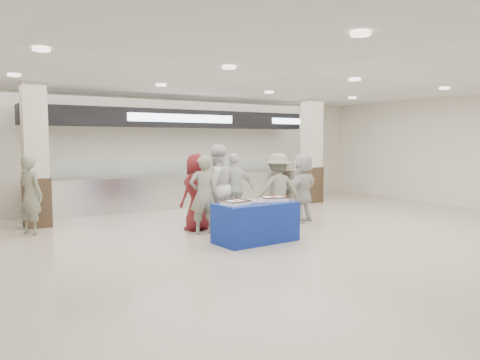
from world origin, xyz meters
TOP-DOWN VIEW (x-y plane):
  - ground at (0.00, 0.00)m, footprint 14.00×14.00m
  - serving_line at (0.00, 5.40)m, footprint 8.70×0.85m
  - column_left at (-4.00, 4.20)m, footprint 0.55×0.55m
  - column_right at (4.00, 4.20)m, footprint 0.55×0.55m
  - display_table at (-0.74, 0.29)m, footprint 1.59×0.86m
  - sheet_cake_left at (-1.21, 0.26)m, footprint 0.52×0.45m
  - sheet_cake_right at (-0.30, 0.34)m, footprint 0.57×0.49m
  - cupcake_tray at (-0.71, 0.28)m, footprint 0.42×0.36m
  - civilian_maroon at (-1.14, 1.94)m, footprint 0.93×0.74m
  - soldier_a at (-1.23, 1.49)m, footprint 0.65×0.49m
  - chef_tall at (-0.61, 2.06)m, footprint 0.91×0.72m
  - chef_short at (-0.09, 2.13)m, footprint 0.99×0.47m
  - soldier_b at (0.64, 1.44)m, footprint 1.18×0.86m
  - civilian_white at (1.42, 1.53)m, footprint 1.58×1.02m
  - soldier_bg at (-4.24, 3.36)m, footprint 0.64×0.71m

SIDE VIEW (x-z plane):
  - ground at x=0.00m, z-range 0.00..0.00m
  - display_table at x=-0.74m, z-range 0.00..0.75m
  - cupcake_tray at x=-0.71m, z-range 0.75..0.81m
  - sheet_cake_left at x=-1.21m, z-range 0.75..0.85m
  - sheet_cake_right at x=-0.30m, z-range 0.75..0.85m
  - soldier_bg at x=-4.24m, z-range 0.00..1.63m
  - soldier_a at x=-1.23m, z-range 0.00..1.63m
  - civilian_white at x=1.42m, z-range 0.00..1.63m
  - soldier_b at x=0.64m, z-range 0.00..1.64m
  - chef_short at x=-0.09m, z-range 0.00..1.64m
  - civilian_maroon at x=-1.14m, z-range 0.00..1.65m
  - chef_tall at x=-0.61m, z-range 0.00..1.83m
  - serving_line at x=0.00m, z-range -0.24..2.56m
  - column_left at x=-4.00m, z-range -0.07..3.13m
  - column_right at x=4.00m, z-range -0.07..3.13m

